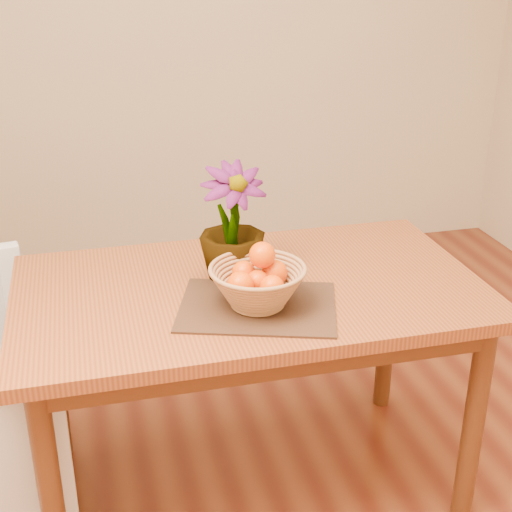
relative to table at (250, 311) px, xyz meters
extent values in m
cube|color=beige|center=(0.00, 1.95, 0.69)|extent=(4.00, 0.02, 2.70)
cube|color=brown|center=(0.00, 0.00, 0.07)|extent=(1.40, 0.80, 0.04)
cube|color=#482510|center=(0.00, 0.00, 0.01)|extent=(1.28, 0.68, 0.08)
cylinder|color=#482510|center=(-0.62, -0.32, -0.31)|extent=(0.06, 0.06, 0.71)
cylinder|color=#482510|center=(0.62, -0.32, -0.31)|extent=(0.06, 0.06, 0.71)
cylinder|color=#482510|center=(-0.62, 0.32, -0.31)|extent=(0.06, 0.06, 0.71)
cylinder|color=#482510|center=(0.62, 0.32, -0.31)|extent=(0.06, 0.06, 0.71)
cube|color=#3D2416|center=(-0.01, -0.15, 0.09)|extent=(0.52, 0.45, 0.01)
cylinder|color=#A67345|center=(-0.01, -0.15, 0.10)|extent=(0.14, 0.14, 0.01)
sphere|color=#D13E03|center=(-0.01, -0.15, 0.17)|extent=(0.06, 0.06, 0.06)
sphere|color=#D13E03|center=(0.04, -0.12, 0.18)|extent=(0.07, 0.07, 0.07)
sphere|color=#D13E03|center=(-0.04, -0.09, 0.18)|extent=(0.07, 0.07, 0.07)
sphere|color=#D13E03|center=(-0.07, -0.17, 0.18)|extent=(0.07, 0.07, 0.07)
sphere|color=#D13E03|center=(0.01, -0.20, 0.18)|extent=(0.07, 0.07, 0.07)
sphere|color=#D13E03|center=(0.01, -0.12, 0.24)|extent=(0.07, 0.07, 0.07)
imported|color=#144012|center=(-0.04, 0.06, 0.27)|extent=(0.22, 0.22, 0.36)
camera|label=1|loc=(-0.45, -1.87, 1.03)|focal=50.00mm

